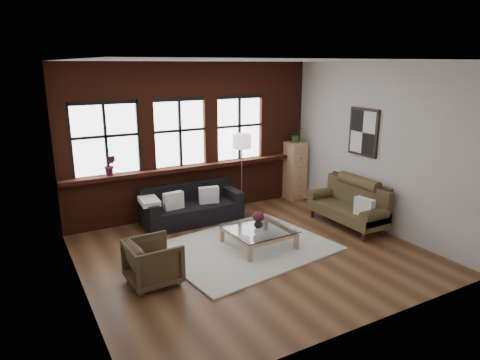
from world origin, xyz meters
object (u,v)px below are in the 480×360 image
coffee_table (258,237)px  armchair (153,262)px  dark_sofa (192,205)px  vase (258,223)px  floor_lamp (242,169)px  vintage_settee (347,204)px  drawer_chest (295,171)px

coffee_table → armchair: bearing=-169.5°
dark_sofa → coffee_table: bearing=-72.4°
armchair → coffee_table: (2.04, 0.38, -0.17)m
dark_sofa → armchair: 2.57m
dark_sofa → vase: dark_sofa is taller
coffee_table → floor_lamp: (0.73, 1.90, 0.75)m
vintage_settee → vase: (-2.05, 0.02, -0.03)m
armchair → drawer_chest: size_ratio=0.54×
dark_sofa → vase: bearing=-72.4°
dark_sofa → coffee_table: dark_sofa is taller
floor_lamp → drawer_chest: bearing=3.2°
armchair → floor_lamp: bearing=-53.2°
vintage_settee → armchair: vintage_settee is taller
floor_lamp → coffee_table: bearing=-111.0°
dark_sofa → armchair: bearing=-125.7°
vintage_settee → floor_lamp: floor_lamp is taller
armchair → coffee_table: bearing=-82.1°
vintage_settee → coffee_table: 2.08m
vintage_settee → coffee_table: size_ratio=1.61×
dark_sofa → drawer_chest: (2.77, 0.28, 0.33)m
floor_lamp → vase: bearing=-111.0°
armchair → vintage_settee: bearing=-87.6°
vintage_settee → floor_lamp: bearing=124.6°
coffee_table → drawer_chest: drawer_chest is taller
coffee_table → drawer_chest: (2.23, 1.98, 0.52)m
drawer_chest → armchair: bearing=-151.1°
dark_sofa → vase: size_ratio=11.96×
vintage_settee → coffee_table: bearing=179.5°
vase → floor_lamp: (0.73, 1.90, 0.49)m
armchair → coffee_table: armchair is taller
drawer_chest → floor_lamp: 1.52m
armchair → drawer_chest: (4.28, 2.36, 0.35)m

